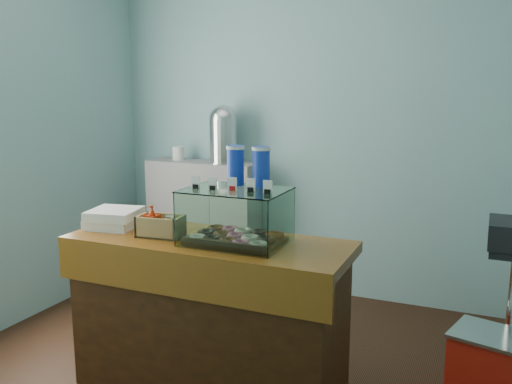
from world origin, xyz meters
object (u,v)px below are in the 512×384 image
at_px(counter, 209,314).
at_px(display_case, 239,212).
at_px(coffee_urn, 224,133).
at_px(red_cooler, 493,368).

bearing_deg(counter, display_case, 8.37).
bearing_deg(counter, coffee_urn, 113.73).
bearing_deg(red_cooler, display_case, -144.88).
xyz_separation_m(display_case, red_cooler, (1.33, 0.48, -0.86)).
bearing_deg(display_case, red_cooler, 19.86).
bearing_deg(red_cooler, counter, -146.20).
height_order(display_case, red_cooler, display_case).
distance_m(display_case, coffee_urn, 1.78).
relative_size(counter, coffee_urn, 3.24).
bearing_deg(red_cooler, coffee_urn, 169.58).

